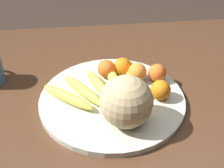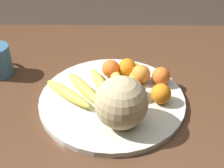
{
  "view_description": "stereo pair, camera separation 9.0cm",
  "coord_description": "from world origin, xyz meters",
  "px_view_note": "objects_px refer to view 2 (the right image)",
  "views": [
    {
      "loc": [
        0.1,
        0.69,
        1.38
      ],
      "look_at": [
        0.01,
        -0.03,
        0.85
      ],
      "focal_mm": 50.0,
      "sensor_mm": 36.0,
      "label": 1
    },
    {
      "loc": [
        0.01,
        0.7,
        1.38
      ],
      "look_at": [
        0.01,
        -0.03,
        0.85
      ],
      "focal_mm": 50.0,
      "sensor_mm": 36.0,
      "label": 2
    }
  ],
  "objects_px": {
    "kitchen_table": "(116,130)",
    "orange_front_right": "(131,88)",
    "orange_back_left": "(161,94)",
    "melon": "(121,103)",
    "banana_bunch": "(102,85)",
    "orange_mid_center": "(141,74)",
    "orange_top_small": "(111,69)",
    "orange_back_right": "(127,68)",
    "fruit_bowl": "(112,99)",
    "produce_tag": "(126,87)",
    "orange_front_left": "(161,76)"
  },
  "relations": [
    {
      "from": "banana_bunch",
      "to": "orange_back_right",
      "type": "height_order",
      "value": "orange_back_right"
    },
    {
      "from": "orange_front_left",
      "to": "orange_back_right",
      "type": "height_order",
      "value": "orange_back_right"
    },
    {
      "from": "banana_bunch",
      "to": "orange_top_small",
      "type": "height_order",
      "value": "orange_top_small"
    },
    {
      "from": "orange_back_left",
      "to": "orange_back_right",
      "type": "bearing_deg",
      "value": -55.75
    },
    {
      "from": "orange_mid_center",
      "to": "orange_top_small",
      "type": "xyz_separation_m",
      "value": [
        0.09,
        -0.03,
        -0.0
      ]
    },
    {
      "from": "orange_back_right",
      "to": "orange_top_small",
      "type": "bearing_deg",
      "value": 5.61
    },
    {
      "from": "orange_back_right",
      "to": "orange_top_small",
      "type": "distance_m",
      "value": 0.05
    },
    {
      "from": "melon",
      "to": "orange_back_right",
      "type": "relative_size",
      "value": 2.39
    },
    {
      "from": "orange_back_left",
      "to": "orange_top_small",
      "type": "bearing_deg",
      "value": -41.88
    },
    {
      "from": "fruit_bowl",
      "to": "produce_tag",
      "type": "xyz_separation_m",
      "value": [
        -0.04,
        -0.05,
        0.01
      ]
    },
    {
      "from": "kitchen_table",
      "to": "orange_front_right",
      "type": "relative_size",
      "value": 22.31
    },
    {
      "from": "kitchen_table",
      "to": "orange_front_left",
      "type": "xyz_separation_m",
      "value": [
        -0.14,
        -0.1,
        0.14
      ]
    },
    {
      "from": "fruit_bowl",
      "to": "orange_back_left",
      "type": "bearing_deg",
      "value": 172.57
    },
    {
      "from": "kitchen_table",
      "to": "orange_top_small",
      "type": "xyz_separation_m",
      "value": [
        0.02,
        -0.14,
        0.14
      ]
    },
    {
      "from": "fruit_bowl",
      "to": "orange_mid_center",
      "type": "height_order",
      "value": "orange_mid_center"
    },
    {
      "from": "melon",
      "to": "banana_bunch",
      "type": "bearing_deg",
      "value": -69.4
    },
    {
      "from": "melon",
      "to": "orange_front_right",
      "type": "distance_m",
      "value": 0.12
    },
    {
      "from": "orange_front_right",
      "to": "produce_tag",
      "type": "height_order",
      "value": "orange_front_right"
    },
    {
      "from": "fruit_bowl",
      "to": "melon",
      "type": "relative_size",
      "value": 3.08
    },
    {
      "from": "produce_tag",
      "to": "fruit_bowl",
      "type": "bearing_deg",
      "value": 14.02
    },
    {
      "from": "kitchen_table",
      "to": "banana_bunch",
      "type": "relative_size",
      "value": 4.79
    },
    {
      "from": "melon",
      "to": "orange_front_left",
      "type": "height_order",
      "value": "melon"
    },
    {
      "from": "orange_back_left",
      "to": "kitchen_table",
      "type": "bearing_deg",
      "value": 3.05
    },
    {
      "from": "fruit_bowl",
      "to": "orange_front_left",
      "type": "bearing_deg",
      "value": -154.64
    },
    {
      "from": "orange_back_left",
      "to": "produce_tag",
      "type": "relative_size",
      "value": 0.69
    },
    {
      "from": "orange_back_left",
      "to": "orange_back_right",
      "type": "relative_size",
      "value": 1.01
    },
    {
      "from": "melon",
      "to": "orange_back_right",
      "type": "bearing_deg",
      "value": -95.95
    },
    {
      "from": "orange_front_right",
      "to": "orange_back_right",
      "type": "relative_size",
      "value": 1.13
    },
    {
      "from": "orange_mid_center",
      "to": "banana_bunch",
      "type": "bearing_deg",
      "value": 19.76
    },
    {
      "from": "banana_bunch",
      "to": "orange_mid_center",
      "type": "bearing_deg",
      "value": -90.75
    },
    {
      "from": "orange_back_left",
      "to": "melon",
      "type": "bearing_deg",
      "value": 37.59
    },
    {
      "from": "fruit_bowl",
      "to": "banana_bunch",
      "type": "bearing_deg",
      "value": -51.38
    },
    {
      "from": "orange_mid_center",
      "to": "orange_back_right",
      "type": "relative_size",
      "value": 1.01
    },
    {
      "from": "melon",
      "to": "produce_tag",
      "type": "bearing_deg",
      "value": -96.42
    },
    {
      "from": "melon",
      "to": "fruit_bowl",
      "type": "bearing_deg",
      "value": -77.11
    },
    {
      "from": "orange_front_left",
      "to": "orange_back_left",
      "type": "height_order",
      "value": "orange_back_left"
    },
    {
      "from": "kitchen_table",
      "to": "orange_back_left",
      "type": "distance_m",
      "value": 0.19
    },
    {
      "from": "melon",
      "to": "orange_front_left",
      "type": "xyz_separation_m",
      "value": [
        -0.13,
        -0.18,
        -0.04
      ]
    },
    {
      "from": "melon",
      "to": "orange_top_small",
      "type": "bearing_deg",
      "value": -82.3
    },
    {
      "from": "orange_back_right",
      "to": "orange_top_small",
      "type": "xyz_separation_m",
      "value": [
        0.05,
        0.01,
        -0.0
      ]
    },
    {
      "from": "fruit_bowl",
      "to": "orange_mid_center",
      "type": "xyz_separation_m",
      "value": [
        -0.09,
        -0.08,
        0.04
      ]
    },
    {
      "from": "fruit_bowl",
      "to": "produce_tag",
      "type": "bearing_deg",
      "value": -130.43
    },
    {
      "from": "kitchen_table",
      "to": "orange_mid_center",
      "type": "height_order",
      "value": "orange_mid_center"
    },
    {
      "from": "orange_back_left",
      "to": "orange_top_small",
      "type": "xyz_separation_m",
      "value": [
        0.15,
        -0.13,
        -0.0
      ]
    },
    {
      "from": "orange_back_right",
      "to": "produce_tag",
      "type": "xyz_separation_m",
      "value": [
        0.01,
        0.07,
        -0.03
      ]
    },
    {
      "from": "orange_front_left",
      "to": "banana_bunch",
      "type": "bearing_deg",
      "value": 10.72
    },
    {
      "from": "banana_bunch",
      "to": "orange_top_small",
      "type": "bearing_deg",
      "value": -38.84
    },
    {
      "from": "orange_mid_center",
      "to": "orange_back_right",
      "type": "height_order",
      "value": "same"
    },
    {
      "from": "banana_bunch",
      "to": "orange_mid_center",
      "type": "xyz_separation_m",
      "value": [
        -0.12,
        -0.04,
        0.01
      ]
    },
    {
      "from": "produce_tag",
      "to": "orange_front_left",
      "type": "bearing_deg",
      "value": 155.91
    }
  ]
}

